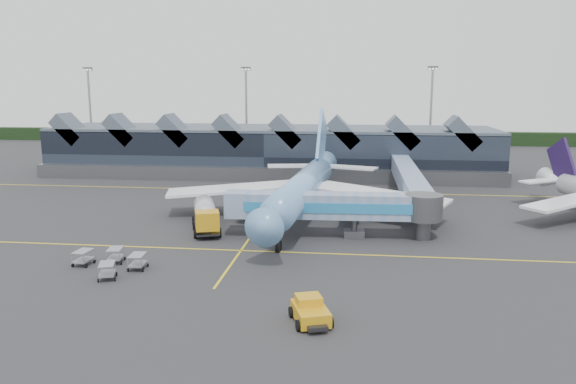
# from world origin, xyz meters

# --- Properties ---
(ground) EXTENTS (260.00, 260.00, 0.00)m
(ground) POSITION_xyz_m (0.00, 0.00, 0.00)
(ground) COLOR #2B2B2E
(ground) RESTS_ON ground
(taxi_stripes) EXTENTS (120.00, 60.00, 0.01)m
(taxi_stripes) POSITION_xyz_m (0.00, 10.00, 0.01)
(taxi_stripes) COLOR yellow
(taxi_stripes) RESTS_ON ground
(tree_line_far) EXTENTS (260.00, 4.00, 4.00)m
(tree_line_far) POSITION_xyz_m (0.00, 110.00, 2.00)
(tree_line_far) COLOR black
(tree_line_far) RESTS_ON ground
(terminal) EXTENTS (90.00, 22.25, 12.52)m
(terminal) POSITION_xyz_m (-5.07, 47.35, 4.88)
(terminal) COLOR black
(terminal) RESTS_ON ground
(light_masts) EXTENTS (132.40, 42.56, 22.45)m
(light_masts) POSITION_xyz_m (21.00, 62.80, 12.49)
(light_masts) COLOR #93949B
(light_masts) RESTS_ON ground
(main_airliner) EXTENTS (39.62, 45.69, 14.67)m
(main_airliner) POSITION_xyz_m (5.45, 9.05, 4.31)
(main_airliner) COLOR #68A3D3
(main_airliner) RESTS_ON ground
(jet_bridge) EXTENTS (25.85, 4.78, 5.51)m
(jet_bridge) POSITION_xyz_m (11.27, -1.09, 3.73)
(jet_bridge) COLOR #708FBC
(jet_bridge) RESTS_ON ground
(fuel_truck) EXTENTS (5.82, 11.06, 3.73)m
(fuel_truck) POSITION_xyz_m (-6.24, 0.37, 2.09)
(fuel_truck) COLOR black
(fuel_truck) RESTS_ON ground
(pushback_tug) EXTENTS (3.75, 4.80, 1.94)m
(pushback_tug) POSITION_xyz_m (9.22, -26.11, 0.87)
(pushback_tug) COLOR gold
(pushback_tug) RESTS_ON ground
(baggage_carts) EXTENTS (7.53, 7.30, 1.52)m
(baggage_carts) POSITION_xyz_m (-11.57, -15.70, 0.86)
(baggage_carts) COLOR #9A9EA3
(baggage_carts) RESTS_ON ground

